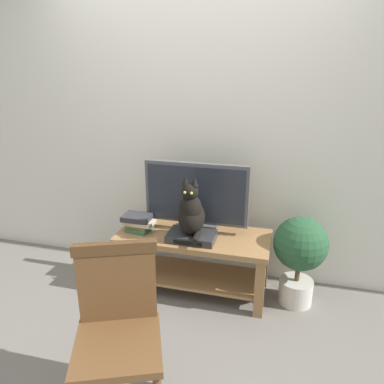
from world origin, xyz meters
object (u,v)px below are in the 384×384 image
at_px(tv_stand, 194,252).
at_px(media_box, 192,236).
at_px(wooden_chair, 118,322).
at_px(potted_plant, 300,252).
at_px(book_stack, 138,222).
at_px(tv, 196,196).
at_px(cat, 191,213).

bearing_deg(tv_stand, media_box, -84.40).
xyz_separation_m(media_box, wooden_chair, (-0.09, -1.07, 0.02)).
relative_size(tv_stand, potted_plant, 1.68).
bearing_deg(book_stack, wooden_chair, -72.07).
height_order(tv, media_box, tv).
distance_m(tv, cat, 0.19).
bearing_deg(book_stack, cat, -8.42).
xyz_separation_m(cat, book_stack, (-0.46, 0.07, -0.16)).
height_order(tv, potted_plant, tv).
bearing_deg(wooden_chair, cat, 84.87).
xyz_separation_m(media_box, cat, (0.00, -0.01, 0.20)).
bearing_deg(potted_plant, cat, -169.86).
distance_m(tv, book_stack, 0.51).
height_order(media_box, book_stack, book_stack).
relative_size(tv, wooden_chair, 0.88).
height_order(wooden_chair, book_stack, wooden_chair).
height_order(cat, book_stack, cat).
bearing_deg(tv_stand, wooden_chair, -94.14).
relative_size(tv_stand, book_stack, 4.67).
bearing_deg(tv, media_box, -86.87).
bearing_deg(book_stack, potted_plant, 3.44).
xyz_separation_m(tv, wooden_chair, (-0.08, -1.24, -0.25)).
xyz_separation_m(wooden_chair, potted_plant, (0.90, 1.20, -0.11)).
bearing_deg(book_stack, tv_stand, 5.23).
bearing_deg(cat, media_box, 94.37).
distance_m(tv_stand, cat, 0.40).
height_order(tv_stand, book_stack, book_stack).
distance_m(tv_stand, potted_plant, 0.82).
bearing_deg(tv, cat, -86.77).
relative_size(tv, media_box, 2.27).
relative_size(cat, book_stack, 1.79).
distance_m(media_box, potted_plant, 0.82).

